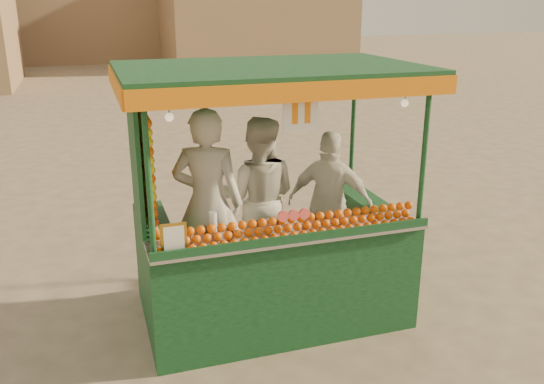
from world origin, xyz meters
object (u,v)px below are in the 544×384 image
object	(u,v)px
vendor_left	(208,203)
vendor_right	(330,203)
juice_cart	(267,243)
vendor_middle	(259,198)

from	to	relation	value
vendor_left	vendor_right	world-z (taller)	vendor_left
juice_cart	vendor_middle	distance (m)	0.56
vendor_left	vendor_right	xyz separation A→B (m)	(1.36, 0.06, -0.17)
juice_cart	vendor_right	size ratio (longest dim) A/B	1.80
juice_cart	vendor_middle	world-z (taller)	juice_cart
vendor_left	vendor_middle	size ratio (longest dim) A/B	1.10
vendor_middle	vendor_right	distance (m)	0.78
vendor_left	vendor_middle	world-z (taller)	vendor_left
vendor_left	vendor_middle	xyz separation A→B (m)	(0.61, 0.25, -0.09)
vendor_right	vendor_left	bearing A→B (deg)	37.19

